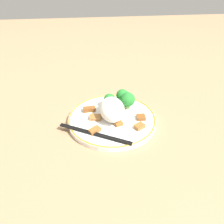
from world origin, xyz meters
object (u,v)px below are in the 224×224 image
(plate, at_px, (112,119))
(chopsticks, at_px, (95,134))
(broccoli_back_right, at_px, (109,100))
(broccoli_back_left, at_px, (128,100))
(broccoli_back_center, at_px, (122,96))

(plate, distance_m, chopsticks, 0.09)
(chopsticks, bearing_deg, broccoli_back_right, -22.27)
(broccoli_back_left, xyz_separation_m, broccoli_back_center, (0.04, 0.01, -0.01))
(chopsticks, bearing_deg, plate, -37.70)
(broccoli_back_left, relative_size, chopsticks, 0.29)
(broccoli_back_left, bearing_deg, broccoli_back_right, 74.47)
(broccoli_back_left, bearing_deg, chopsticks, 136.34)
(broccoli_back_right, height_order, chopsticks, broccoli_back_right)
(broccoli_back_right, distance_m, chopsticks, 0.15)
(plate, bearing_deg, broccoli_back_left, -51.48)
(broccoli_back_left, bearing_deg, broccoli_back_center, 17.72)
(broccoli_back_center, bearing_deg, plate, 150.81)
(broccoli_back_right, relative_size, chopsticks, 0.24)
(broccoli_back_center, height_order, broccoli_back_right, broccoli_back_center)
(broccoli_back_center, xyz_separation_m, chopsticks, (-0.15, 0.10, -0.02))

